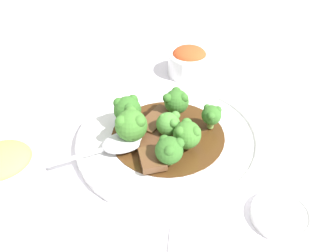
{
  "coord_description": "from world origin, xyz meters",
  "views": [
    {
      "loc": [
        -0.41,
        0.01,
        0.37
      ],
      "look_at": [
        0.0,
        0.0,
        0.03
      ],
      "focal_mm": 35.0,
      "sensor_mm": 36.0,
      "label": 1
    }
  ],
  "objects_px": {
    "beef_strip_1": "(152,146)",
    "broccoli_floret_0": "(177,101)",
    "beef_strip_0": "(156,121)",
    "broccoli_floret_3": "(187,134)",
    "serving_spoon": "(113,145)",
    "broccoli_floret_6": "(131,125)",
    "broccoli_floret_5": "(127,109)",
    "broccoli_floret_1": "(212,115)",
    "broccoli_floret_4": "(170,150)",
    "broccoli_floret_2": "(171,124)",
    "side_bowl_appetizer": "(5,168)",
    "side_bowl_kimchi": "(189,61)",
    "beef_strip_2": "(152,159)",
    "main_plate": "(168,137)",
    "sauce_dish": "(281,215)"
  },
  "relations": [
    {
      "from": "beef_strip_1",
      "to": "broccoli_floret_0",
      "type": "distance_m",
      "value": 0.09
    },
    {
      "from": "beef_strip_0",
      "to": "broccoli_floret_3",
      "type": "xyz_separation_m",
      "value": [
        -0.06,
        -0.05,
        0.02
      ]
    },
    {
      "from": "broccoli_floret_0",
      "to": "serving_spoon",
      "type": "xyz_separation_m",
      "value": [
        -0.08,
        0.1,
        -0.03
      ]
    },
    {
      "from": "broccoli_floret_0",
      "to": "broccoli_floret_6",
      "type": "xyz_separation_m",
      "value": [
        -0.06,
        0.07,
        -0.0
      ]
    },
    {
      "from": "beef_strip_0",
      "to": "broccoli_floret_5",
      "type": "bearing_deg",
      "value": 88.32
    },
    {
      "from": "broccoli_floret_6",
      "to": "serving_spoon",
      "type": "bearing_deg",
      "value": 123.61
    },
    {
      "from": "broccoli_floret_1",
      "to": "broccoli_floret_4",
      "type": "height_order",
      "value": "broccoli_floret_4"
    },
    {
      "from": "broccoli_floret_2",
      "to": "serving_spoon",
      "type": "distance_m",
      "value": 0.1
    },
    {
      "from": "broccoli_floret_0",
      "to": "broccoli_floret_6",
      "type": "bearing_deg",
      "value": 129.69
    },
    {
      "from": "beef_strip_1",
      "to": "side_bowl_appetizer",
      "type": "xyz_separation_m",
      "value": [
        -0.05,
        0.21,
        0.01
      ]
    },
    {
      "from": "side_bowl_kimchi",
      "to": "side_bowl_appetizer",
      "type": "xyz_separation_m",
      "value": [
        -0.31,
        0.28,
        0.0
      ]
    },
    {
      "from": "serving_spoon",
      "to": "side_bowl_appetizer",
      "type": "relative_size",
      "value": 2.23
    },
    {
      "from": "beef_strip_1",
      "to": "side_bowl_appetizer",
      "type": "height_order",
      "value": "side_bowl_appetizer"
    },
    {
      "from": "beef_strip_0",
      "to": "broccoli_floret_3",
      "type": "distance_m",
      "value": 0.08
    },
    {
      "from": "beef_strip_1",
      "to": "beef_strip_2",
      "type": "height_order",
      "value": "beef_strip_2"
    },
    {
      "from": "broccoli_floret_2",
      "to": "side_bowl_kimchi",
      "type": "bearing_deg",
      "value": -11.36
    },
    {
      "from": "serving_spoon",
      "to": "side_bowl_appetizer",
      "type": "distance_m",
      "value": 0.15
    },
    {
      "from": "main_plate",
      "to": "broccoli_floret_5",
      "type": "relative_size",
      "value": 5.74
    },
    {
      "from": "broccoli_floret_5",
      "to": "serving_spoon",
      "type": "bearing_deg",
      "value": 161.66
    },
    {
      "from": "beef_strip_0",
      "to": "broccoli_floret_2",
      "type": "distance_m",
      "value": 0.04
    },
    {
      "from": "broccoli_floret_1",
      "to": "broccoli_floret_2",
      "type": "xyz_separation_m",
      "value": [
        -0.02,
        0.07,
        0.0
      ]
    },
    {
      "from": "broccoli_floret_0",
      "to": "broccoli_floret_1",
      "type": "xyz_separation_m",
      "value": [
        -0.03,
        -0.06,
        -0.01
      ]
    },
    {
      "from": "beef_strip_2",
      "to": "sauce_dish",
      "type": "xyz_separation_m",
      "value": [
        -0.09,
        -0.17,
        -0.02
      ]
    },
    {
      "from": "broccoli_floret_2",
      "to": "sauce_dish",
      "type": "xyz_separation_m",
      "value": [
        -0.15,
        -0.14,
        -0.04
      ]
    },
    {
      "from": "beef_strip_0",
      "to": "serving_spoon",
      "type": "height_order",
      "value": "same"
    },
    {
      "from": "beef_strip_2",
      "to": "broccoli_floret_6",
      "type": "bearing_deg",
      "value": 33.23
    },
    {
      "from": "beef_strip_2",
      "to": "broccoli_floret_4",
      "type": "bearing_deg",
      "value": -93.46
    },
    {
      "from": "broccoli_floret_4",
      "to": "broccoli_floret_1",
      "type": "bearing_deg",
      "value": -40.89
    },
    {
      "from": "side_bowl_kimchi",
      "to": "side_bowl_appetizer",
      "type": "bearing_deg",
      "value": 137.35
    },
    {
      "from": "broccoli_floret_1",
      "to": "serving_spoon",
      "type": "bearing_deg",
      "value": 107.16
    },
    {
      "from": "serving_spoon",
      "to": "beef_strip_1",
      "type": "bearing_deg",
      "value": -90.95
    },
    {
      "from": "main_plate",
      "to": "side_bowl_appetizer",
      "type": "height_order",
      "value": "side_bowl_appetizer"
    },
    {
      "from": "main_plate",
      "to": "beef_strip_2",
      "type": "bearing_deg",
      "value": 159.12
    },
    {
      "from": "main_plate",
      "to": "beef_strip_2",
      "type": "height_order",
      "value": "beef_strip_2"
    },
    {
      "from": "side_bowl_appetizer",
      "to": "beef_strip_1",
      "type": "bearing_deg",
      "value": -76.63
    },
    {
      "from": "beef_strip_1",
      "to": "broccoli_floret_3",
      "type": "relative_size",
      "value": 1.33
    },
    {
      "from": "broccoli_floret_6",
      "to": "serving_spoon",
      "type": "distance_m",
      "value": 0.04
    },
    {
      "from": "beef_strip_2",
      "to": "broccoli_floret_4",
      "type": "height_order",
      "value": "broccoli_floret_4"
    },
    {
      "from": "serving_spoon",
      "to": "side_bowl_kimchi",
      "type": "relative_size",
      "value": 2.49
    },
    {
      "from": "beef_strip_0",
      "to": "side_bowl_appetizer",
      "type": "bearing_deg",
      "value": 117.1
    },
    {
      "from": "beef_strip_0",
      "to": "broccoli_floret_0",
      "type": "relative_size",
      "value": 1.49
    },
    {
      "from": "broccoli_floret_3",
      "to": "serving_spoon",
      "type": "distance_m",
      "value": 0.12
    },
    {
      "from": "beef_strip_1",
      "to": "side_bowl_kimchi",
      "type": "distance_m",
      "value": 0.27
    },
    {
      "from": "beef_strip_0",
      "to": "broccoli_floret_5",
      "type": "height_order",
      "value": "broccoli_floret_5"
    },
    {
      "from": "broccoli_floret_1",
      "to": "side_bowl_appetizer",
      "type": "relative_size",
      "value": 0.41
    },
    {
      "from": "broccoli_floret_0",
      "to": "broccoli_floret_5",
      "type": "relative_size",
      "value": 1.0
    },
    {
      "from": "broccoli_floret_4",
      "to": "serving_spoon",
      "type": "height_order",
      "value": "broccoli_floret_4"
    },
    {
      "from": "broccoli_floret_6",
      "to": "side_bowl_kimchi",
      "type": "bearing_deg",
      "value": -24.39
    },
    {
      "from": "beef_strip_0",
      "to": "sauce_dish",
      "type": "distance_m",
      "value": 0.24
    },
    {
      "from": "broccoli_floret_1",
      "to": "broccoli_floret_5",
      "type": "relative_size",
      "value": 0.79
    }
  ]
}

